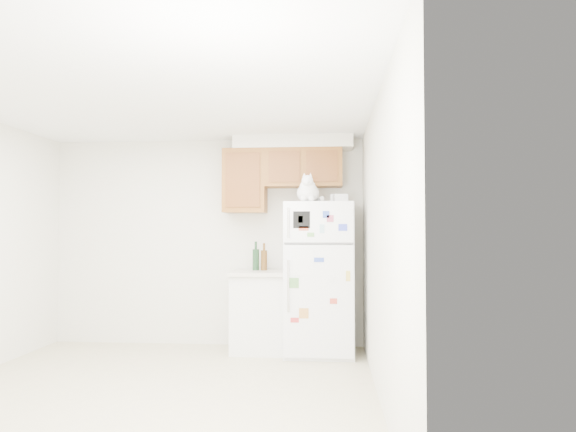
# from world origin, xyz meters

# --- Properties ---
(ground_plane) EXTENTS (3.80, 4.00, 0.01)m
(ground_plane) POSITION_xyz_m (0.00, 0.00, -0.01)
(ground_plane) COLOR #C3B896
(room_shell) EXTENTS (3.84, 4.04, 2.52)m
(room_shell) POSITION_xyz_m (0.12, 0.24, 1.67)
(room_shell) COLOR silver
(room_shell) RESTS_ON ground_plane
(refrigerator) EXTENTS (0.76, 0.78, 1.70)m
(refrigerator) POSITION_xyz_m (1.38, 1.61, 0.85)
(refrigerator) COLOR white
(refrigerator) RESTS_ON ground_plane
(base_counter) EXTENTS (0.64, 0.64, 0.92)m
(base_counter) POSITION_xyz_m (0.69, 1.68, 0.46)
(base_counter) COLOR white
(base_counter) RESTS_ON ground_plane
(cat) EXTENTS (0.30, 0.44, 0.31)m
(cat) POSITION_xyz_m (1.27, 1.42, 1.82)
(cat) COLOR white
(cat) RESTS_ON refrigerator
(storage_box_back) EXTENTS (0.20, 0.15, 0.10)m
(storage_box_back) POSITION_xyz_m (1.61, 1.67, 1.75)
(storage_box_back) COLOR white
(storage_box_back) RESTS_ON refrigerator
(storage_box_front) EXTENTS (0.17, 0.14, 0.09)m
(storage_box_front) POSITION_xyz_m (1.62, 1.53, 1.74)
(storage_box_front) COLOR white
(storage_box_front) RESTS_ON refrigerator
(bottle_green) EXTENTS (0.08, 0.08, 0.34)m
(bottle_green) POSITION_xyz_m (0.63, 1.79, 1.09)
(bottle_green) COLOR #19381E
(bottle_green) RESTS_ON base_counter
(bottle_amber) EXTENTS (0.07, 0.07, 0.32)m
(bottle_amber) POSITION_xyz_m (0.73, 1.80, 1.08)
(bottle_amber) COLOR #593814
(bottle_amber) RESTS_ON base_counter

